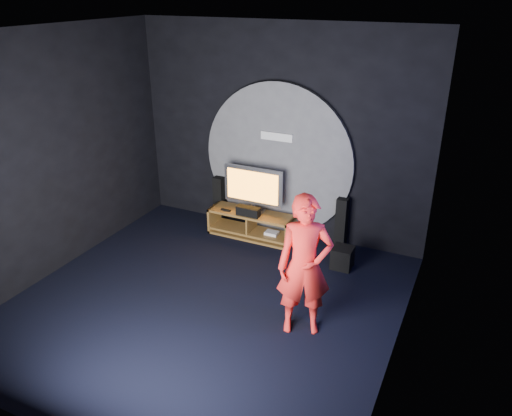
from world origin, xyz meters
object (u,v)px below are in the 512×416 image
(subwoofer, at_px, (342,258))
(media_console, at_px, (252,226))
(player, at_px, (305,266))
(tower_speaker_right, at_px, (341,223))
(tower_speaker_left, at_px, (220,199))
(tv, at_px, (253,188))

(subwoofer, bearing_deg, media_console, 168.81)
(media_console, xyz_separation_m, player, (1.66, -1.99, 0.71))
(tower_speaker_right, bearing_deg, tower_speaker_left, 180.00)
(media_console, bearing_deg, tower_speaker_left, 159.13)
(media_console, bearing_deg, player, -50.17)
(tower_speaker_right, xyz_separation_m, subwoofer, (0.22, -0.64, -0.26))
(media_console, xyz_separation_m, tower_speaker_left, (-0.79, 0.30, 0.24))
(media_console, distance_m, subwoofer, 1.73)
(tower_speaker_right, distance_m, subwoofer, 0.72)
(media_console, relative_size, player, 0.82)
(tower_speaker_right, relative_size, player, 0.48)
(tower_speaker_right, bearing_deg, media_console, -168.50)
(media_console, xyz_separation_m, subwoofer, (1.70, -0.34, -0.03))
(tower_speaker_left, bearing_deg, tower_speaker_right, 0.00)
(tv, xyz_separation_m, tower_speaker_right, (1.48, 0.23, -0.44))
(player, bearing_deg, subwoofer, 65.12)
(media_console, height_order, tower_speaker_left, tower_speaker_left)
(tv, distance_m, tower_speaker_right, 1.56)
(tv, xyz_separation_m, player, (1.67, -2.06, 0.03))
(media_console, height_order, tv, tv)
(subwoofer, relative_size, player, 0.19)
(tower_speaker_right, height_order, player, player)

